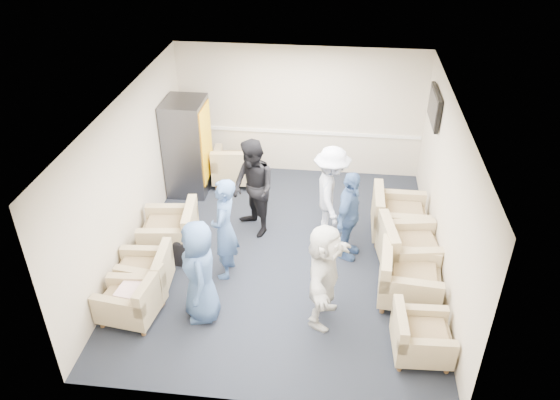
# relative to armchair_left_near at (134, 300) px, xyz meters

# --- Properties ---
(floor) EXTENTS (6.00, 6.00, 0.00)m
(floor) POSITION_rel_armchair_left_near_xyz_m (1.98, 1.72, -0.32)
(floor) COLOR black
(floor) RESTS_ON ground
(ceiling) EXTENTS (6.00, 6.00, 0.00)m
(ceiling) POSITION_rel_armchair_left_near_xyz_m (1.98, 1.72, 2.38)
(ceiling) COLOR white
(ceiling) RESTS_ON back_wall
(back_wall) EXTENTS (5.00, 0.02, 2.70)m
(back_wall) POSITION_rel_armchair_left_near_xyz_m (1.98, 4.72, 1.03)
(back_wall) COLOR beige
(back_wall) RESTS_ON floor
(front_wall) EXTENTS (5.00, 0.02, 2.70)m
(front_wall) POSITION_rel_armchair_left_near_xyz_m (1.98, -1.28, 1.03)
(front_wall) COLOR beige
(front_wall) RESTS_ON floor
(left_wall) EXTENTS (0.02, 6.00, 2.70)m
(left_wall) POSITION_rel_armchair_left_near_xyz_m (-0.52, 1.72, 1.03)
(left_wall) COLOR beige
(left_wall) RESTS_ON floor
(right_wall) EXTENTS (0.02, 6.00, 2.70)m
(right_wall) POSITION_rel_armchair_left_near_xyz_m (4.48, 1.72, 1.03)
(right_wall) COLOR beige
(right_wall) RESTS_ON floor
(chair_rail) EXTENTS (4.98, 0.04, 0.06)m
(chair_rail) POSITION_rel_armchair_left_near_xyz_m (1.98, 4.70, 0.58)
(chair_rail) COLOR white
(chair_rail) RESTS_ON back_wall
(tv) EXTENTS (0.10, 1.00, 0.58)m
(tv) POSITION_rel_armchair_left_near_xyz_m (4.42, 3.52, 1.73)
(tv) COLOR black
(tv) RESTS_ON right_wall
(armchair_left_near) EXTENTS (0.89, 0.89, 0.63)m
(armchair_left_near) POSITION_rel_armchair_left_near_xyz_m (0.00, 0.00, 0.00)
(armchair_left_near) COLOR tan
(armchair_left_near) RESTS_ON floor
(armchair_left_mid) EXTENTS (0.86, 0.86, 0.65)m
(armchair_left_mid) POSITION_rel_armchair_left_near_xyz_m (-0.00, 0.54, 0.01)
(armchair_left_mid) COLOR tan
(armchair_left_mid) RESTS_ON floor
(armchair_left_far) EXTENTS (0.99, 0.99, 0.72)m
(armchair_left_far) POSITION_rel_armchair_left_near_xyz_m (0.11, 1.64, 0.04)
(armchair_left_far) COLOR tan
(armchair_left_far) RESTS_ON floor
(armchair_right_near) EXTENTS (0.79, 0.79, 0.60)m
(armchair_right_near) POSITION_rel_armchair_left_near_xyz_m (4.00, -0.26, -0.02)
(armchair_right_near) COLOR tan
(armchair_right_near) RESTS_ON floor
(armchair_right_midnear) EXTENTS (0.97, 0.97, 0.72)m
(armchair_right_midnear) POSITION_rel_armchair_left_near_xyz_m (3.91, 0.83, 0.04)
(armchair_right_midnear) COLOR tan
(armchair_right_midnear) RESTS_ON floor
(armchair_right_midfar) EXTENTS (1.08, 1.08, 0.75)m
(armchair_right_midfar) POSITION_rel_armchair_left_near_xyz_m (3.98, 1.54, 0.06)
(armchair_right_midfar) COLOR tan
(armchair_right_midfar) RESTS_ON floor
(armchair_right_far) EXTENTS (0.94, 0.94, 0.75)m
(armchair_right_far) POSITION_rel_armchair_left_near_xyz_m (3.87, 2.49, 0.06)
(armchair_right_far) COLOR tan
(armchair_right_far) RESTS_ON floor
(armchair_corner) EXTENTS (0.98, 0.98, 0.71)m
(armchair_corner) POSITION_rel_armchair_left_near_xyz_m (0.73, 4.02, 0.04)
(armchair_corner) COLOR tan
(armchair_corner) RESTS_ON floor
(vending_machine) EXTENTS (0.77, 0.90, 1.90)m
(vending_machine) POSITION_rel_armchair_left_near_xyz_m (-0.11, 3.67, 0.64)
(vending_machine) COLOR #494A50
(vending_machine) RESTS_ON floor
(backpack) EXTENTS (0.32, 0.25, 0.52)m
(backpack) POSITION_rel_armchair_left_near_xyz_m (0.29, 1.30, -0.05)
(backpack) COLOR black
(backpack) RESTS_ON floor
(pillow) EXTENTS (0.41, 0.51, 0.13)m
(pillow) POSITION_rel_armchair_left_near_xyz_m (-0.01, 0.01, 0.17)
(pillow) COLOR white
(pillow) RESTS_ON armchair_left_near
(person_front_left) EXTENTS (0.71, 0.90, 1.61)m
(person_front_left) POSITION_rel_armchair_left_near_xyz_m (0.97, 0.15, 0.49)
(person_front_left) COLOR #3B598E
(person_front_left) RESTS_ON floor
(person_mid_left) EXTENTS (0.43, 0.64, 1.72)m
(person_mid_left) POSITION_rel_armchair_left_near_xyz_m (1.12, 1.13, 0.54)
(person_mid_left) COLOR #3B598E
(person_mid_left) RESTS_ON floor
(person_back_left) EXTENTS (1.06, 1.09, 1.78)m
(person_back_left) POSITION_rel_armchair_left_near_xyz_m (1.38, 2.34, 0.57)
(person_back_left) COLOR black
(person_back_left) RESTS_ON floor
(person_back_right) EXTENTS (0.75, 1.16, 1.70)m
(person_back_right) POSITION_rel_armchair_left_near_xyz_m (2.72, 2.42, 0.53)
(person_back_right) COLOR white
(person_back_right) RESTS_ON floor
(person_mid_right) EXTENTS (0.65, 1.00, 1.59)m
(person_mid_right) POSITION_rel_armchair_left_near_xyz_m (3.03, 1.82, 0.48)
(person_mid_right) COLOR #3B598E
(person_mid_right) RESTS_ON floor
(person_front_right) EXTENTS (0.76, 1.55, 1.60)m
(person_front_right) POSITION_rel_armchair_left_near_xyz_m (2.70, 0.28, 0.49)
(person_front_right) COLOR silver
(person_front_right) RESTS_ON floor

